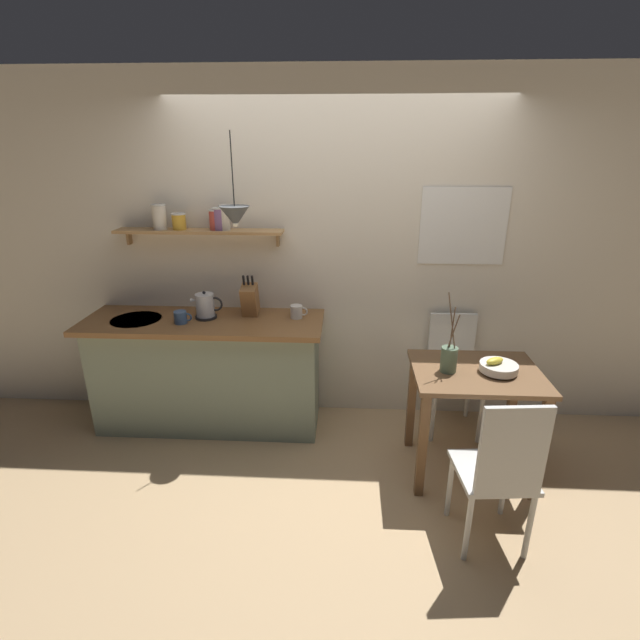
# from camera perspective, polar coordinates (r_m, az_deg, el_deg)

# --- Properties ---
(ground_plane) EXTENTS (14.00, 14.00, 0.00)m
(ground_plane) POSITION_cam_1_polar(r_m,az_deg,el_deg) (3.72, 1.37, -15.26)
(ground_plane) COLOR tan
(back_wall) EXTENTS (6.80, 0.11, 2.70)m
(back_wall) POSITION_cam_1_polar(r_m,az_deg,el_deg) (3.76, 4.99, 7.78)
(back_wall) COLOR silver
(back_wall) RESTS_ON ground_plane
(kitchen_counter) EXTENTS (1.83, 0.63, 0.92)m
(kitchen_counter) POSITION_cam_1_polar(r_m,az_deg,el_deg) (3.90, -13.34, -6.08)
(kitchen_counter) COLOR gray
(kitchen_counter) RESTS_ON ground_plane
(wall_shelf) EXTENTS (1.27, 0.20, 0.32)m
(wall_shelf) POSITION_cam_1_polar(r_m,az_deg,el_deg) (3.73, -14.64, 11.09)
(wall_shelf) COLOR tan
(dining_table) EXTENTS (0.83, 0.65, 0.78)m
(dining_table) POSITION_cam_1_polar(r_m,az_deg,el_deg) (3.35, 18.11, -8.15)
(dining_table) COLOR brown
(dining_table) RESTS_ON ground_plane
(dining_chair_near) EXTENTS (0.43, 0.43, 0.98)m
(dining_chair_near) POSITION_cam_1_polar(r_m,az_deg,el_deg) (2.83, 20.91, -16.41)
(dining_chair_near) COLOR silver
(dining_chair_near) RESTS_ON ground_plane
(dining_chair_far) EXTENTS (0.42, 0.44, 0.92)m
(dining_chair_far) POSITION_cam_1_polar(r_m,az_deg,el_deg) (3.93, 15.68, -5.55)
(dining_chair_far) COLOR white
(dining_chair_far) RESTS_ON ground_plane
(fruit_bowl) EXTENTS (0.24, 0.24, 0.11)m
(fruit_bowl) POSITION_cam_1_polar(r_m,az_deg,el_deg) (3.28, 20.69, -5.31)
(fruit_bowl) COLOR silver
(fruit_bowl) RESTS_ON dining_table
(twig_vase) EXTENTS (0.11, 0.11, 0.54)m
(twig_vase) POSITION_cam_1_polar(r_m,az_deg,el_deg) (3.18, 15.28, -4.50)
(twig_vase) COLOR #567056
(twig_vase) RESTS_ON dining_table
(electric_kettle) EXTENTS (0.24, 0.16, 0.22)m
(electric_kettle) POSITION_cam_1_polar(r_m,az_deg,el_deg) (3.71, -13.63, 1.63)
(electric_kettle) COLOR black
(electric_kettle) RESTS_ON kitchen_counter
(knife_block) EXTENTS (0.12, 0.20, 0.33)m
(knife_block) POSITION_cam_1_polar(r_m,az_deg,el_deg) (3.68, -8.45, 2.47)
(knife_block) COLOR #9E6B3D
(knife_block) RESTS_ON kitchen_counter
(coffee_mug_by_sink) EXTENTS (0.13, 0.09, 0.09)m
(coffee_mug_by_sink) POSITION_cam_1_polar(r_m,az_deg,el_deg) (3.66, -16.42, 0.32)
(coffee_mug_by_sink) COLOR #3D5B89
(coffee_mug_by_sink) RESTS_ON kitchen_counter
(coffee_mug_spare) EXTENTS (0.13, 0.09, 0.10)m
(coffee_mug_spare) POSITION_cam_1_polar(r_m,az_deg,el_deg) (3.63, -2.82, 1.01)
(coffee_mug_spare) COLOR white
(coffee_mug_spare) RESTS_ON kitchen_counter
(pendant_lamp) EXTENTS (0.21, 0.21, 0.63)m
(pendant_lamp) POSITION_cam_1_polar(r_m,az_deg,el_deg) (3.41, -10.21, 12.18)
(pendant_lamp) COLOR black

